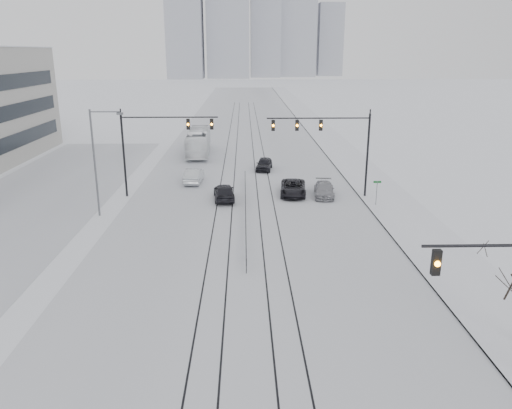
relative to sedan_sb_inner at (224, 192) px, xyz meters
The scene contains 17 objects.
road 25.70m from the sedan_sb_inner, 85.53° to the left, with size 22.00×260.00×0.02m, color silver.
sidewalk_east 29.94m from the sedan_sb_inner, 58.82° to the left, with size 5.00×260.00×0.16m, color silver.
curb 28.75m from the sedan_sb_inner, 63.00° to the left, with size 0.10×260.00×0.12m, color gray.
parking_strip 18.03m from the sedan_sb_inner, behind, with size 14.00×60.00×0.03m, color silver.
tram_rails 6.00m from the sedan_sb_inner, 70.38° to the left, with size 5.30×180.00×0.01m.
skyline 241.19m from the sedan_sb_inner, 88.32° to the left, with size 96.00×48.00×72.00m.
traffic_mast_ne 11.32m from the sedan_sb_inner, ahead, with size 9.60×0.37×8.00m.
traffic_mast_nw 8.25m from the sedan_sb_inner, 166.18° to the left, with size 9.10×0.37×8.00m.
street_light_west 11.95m from the sedan_sb_inner, 156.71° to the right, with size 2.73×0.25×9.00m.
median_fence 4.83m from the sedan_sb_inner, 65.51° to the right, with size 0.06×24.00×1.00m.
street_sign 14.03m from the sedan_sb_inner, ahead, with size 0.70×0.06×2.40m.
sedan_sb_inner is the anchor object (origin of this frame).
sedan_sb_outer 7.47m from the sedan_sb_inner, 117.61° to the left, with size 1.63×4.67×1.54m, color silver.
sedan_nb_front 6.85m from the sedan_sb_inner, 13.20° to the left, with size 2.40×5.20×1.44m, color black.
sedan_nb_right 9.68m from the sedan_sb_inner, ahead, with size 1.86×4.58×1.33m, color gray.
sedan_nb_far 13.18m from the sedan_sb_inner, 71.05° to the left, with size 1.71×4.24×1.44m, color black.
box_truck 22.51m from the sedan_sb_inner, 100.97° to the left, with size 2.83×12.08×3.37m, color white.
Camera 1 is at (-0.09, -10.85, 13.41)m, focal length 35.00 mm.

